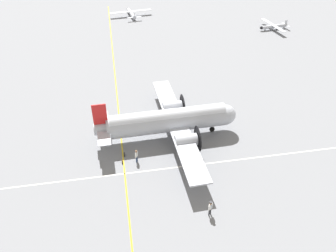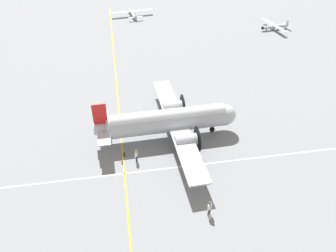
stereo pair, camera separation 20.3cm
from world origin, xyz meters
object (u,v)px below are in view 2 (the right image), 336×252
at_px(passenger_boarding, 136,155).
at_px(suitcase_upright_spare, 124,154).
at_px(light_aircraft_taxiing, 132,13).
at_px(airliner_main, 172,120).
at_px(suitcase_near_door, 122,161).
at_px(light_aircraft_distant, 274,26).
at_px(crew_foreground, 210,207).

relative_size(passenger_boarding, suitcase_upright_spare, 3.71).
xyz_separation_m(passenger_boarding, light_aircraft_taxiing, (-54.29, 3.90, -0.24)).
bearing_deg(airliner_main, suitcase_upright_spare, -158.12).
distance_m(suitcase_near_door, light_aircraft_distant, 53.52).
height_order(airliner_main, light_aircraft_taxiing, airliner_main).
relative_size(suitcase_near_door, suitcase_upright_spare, 1.01).
bearing_deg(suitcase_near_door, passenger_boarding, 84.98).
bearing_deg(light_aircraft_taxiing, light_aircraft_distant, -124.15).
bearing_deg(suitcase_upright_spare, light_aircraft_distant, 136.11).
height_order(light_aircraft_distant, light_aircraft_taxiing, light_aircraft_taxiing).
distance_m(suitcase_near_door, light_aircraft_taxiing, 54.43).
relative_size(airliner_main, light_aircraft_taxiing, 2.09).
relative_size(suitcase_near_door, light_aircraft_distant, 0.05).
height_order(passenger_boarding, suitcase_upright_spare, passenger_boarding).
xyz_separation_m(airliner_main, crew_foreground, (13.06, 1.44, -1.44)).
height_order(airliner_main, light_aircraft_distant, airliner_main).
relative_size(crew_foreground, light_aircraft_distant, 0.20).
bearing_deg(suitcase_upright_spare, light_aircraft_taxiing, 174.31).
bearing_deg(passenger_boarding, crew_foreground, -120.09).
relative_size(crew_foreground, light_aircraft_taxiing, 0.18).
bearing_deg(light_aircraft_distant, crew_foreground, 52.22).
relative_size(passenger_boarding, light_aircraft_taxiing, 0.17).
height_order(airliner_main, suitcase_upright_spare, airliner_main).
distance_m(suitcase_upright_spare, light_aircraft_distant, 52.48).
xyz_separation_m(crew_foreground, suitcase_upright_spare, (-10.29, -7.74, -0.96)).
distance_m(passenger_boarding, suitcase_near_door, 1.92).
bearing_deg(suitcase_near_door, crew_foreground, 41.36).
bearing_deg(crew_foreground, light_aircraft_taxiing, -126.87).
xyz_separation_m(passenger_boarding, suitcase_upright_spare, (-1.28, -1.39, -0.86)).
height_order(crew_foreground, light_aircraft_taxiing, light_aircraft_taxiing).
xyz_separation_m(passenger_boarding, light_aircraft_distant, (-39.10, 34.99, -0.29)).
bearing_deg(light_aircraft_taxiing, suitcase_near_door, 165.98).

